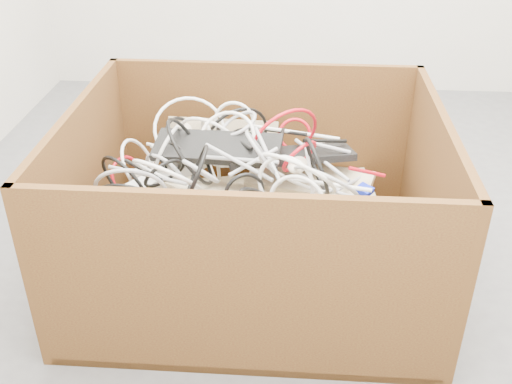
# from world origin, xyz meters

# --- Properties ---
(ground) EXTENTS (3.00, 3.00, 0.00)m
(ground) POSITION_xyz_m (0.00, 0.00, 0.00)
(ground) COLOR #4E4E50
(ground) RESTS_ON ground
(cardboard_box) EXTENTS (1.13, 0.94, 0.59)m
(cardboard_box) POSITION_xyz_m (-0.21, -0.26, 0.15)
(cardboard_box) COLOR #3E1E0F
(cardboard_box) RESTS_ON ground
(keyboard_pile) EXTENTS (0.98, 0.88, 0.32)m
(keyboard_pile) POSITION_xyz_m (-0.16, -0.24, 0.28)
(keyboard_pile) COLOR #C7B08C
(keyboard_pile) RESTS_ON cardboard_box
(mice_scatter) EXTENTS (0.71, 0.74, 0.18)m
(mice_scatter) POSITION_xyz_m (-0.22, -0.28, 0.35)
(mice_scatter) COLOR #C2B39C
(mice_scatter) RESTS_ON keyboard_pile
(power_strip_left) EXTENTS (0.30, 0.22, 0.13)m
(power_strip_left) POSITION_xyz_m (-0.46, -0.20, 0.35)
(power_strip_left) COLOR white
(power_strip_left) RESTS_ON keyboard_pile
(power_strip_right) EXTENTS (0.26, 0.08, 0.09)m
(power_strip_right) POSITION_xyz_m (-0.41, -0.53, 0.35)
(power_strip_right) COLOR white
(power_strip_right) RESTS_ON keyboard_pile
(vga_plug) EXTENTS (0.06, 0.06, 0.03)m
(vga_plug) POSITION_xyz_m (0.15, -0.28, 0.35)
(vga_plug) COLOR #0C1CB7
(vga_plug) RESTS_ON keyboard_pile
(cable_tangle) EXTENTS (0.92, 0.76, 0.42)m
(cable_tangle) POSITION_xyz_m (-0.31, -0.24, 0.40)
(cable_tangle) COLOR silver
(cable_tangle) RESTS_ON keyboard_pile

